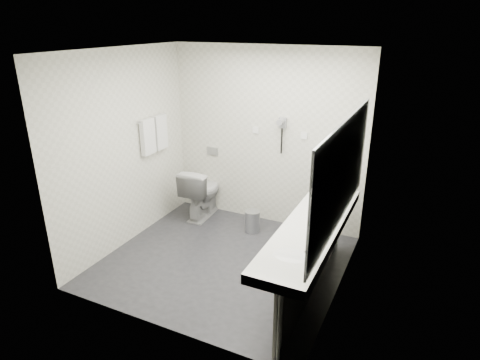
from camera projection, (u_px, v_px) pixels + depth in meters
The scene contains 31 objects.
floor at pixel (224, 261), 5.12m from camera, with size 2.80×2.80×0.00m, color #27272C.
ceiling at pixel (220, 50), 4.21m from camera, with size 2.80×2.80×0.00m, color white.
wall_back at pixel (266, 138), 5.76m from camera, with size 2.80×2.80×0.00m, color silver.
wall_front at pixel (152, 210), 3.57m from camera, with size 2.80×2.80×0.00m, color silver.
wall_left at pixel (125, 150), 5.23m from camera, with size 2.60×2.60×0.00m, color silver.
wall_right at pixel (347, 186), 4.10m from camera, with size 2.60×2.60×0.00m, color silver.
vanity_counter at pixel (311, 229), 4.21m from camera, with size 0.55×2.20×0.10m, color white.
vanity_panel at pixel (311, 265), 4.35m from camera, with size 0.03×2.15×0.75m, color gray.
vanity_post_near at pixel (279, 328), 3.46m from camera, with size 0.06×0.06×0.75m, color silver.
vanity_post_far at pixel (337, 225), 5.21m from camera, with size 0.06×0.06×0.75m, color silver.
mirror at pixel (343, 173), 3.87m from camera, with size 0.02×2.20×1.05m, color #B2BCC6.
basin_near at pixel (291, 257), 3.65m from camera, with size 0.40×0.31×0.05m, color white.
basin_far at pixel (328, 202), 4.74m from camera, with size 0.40×0.31×0.05m, color white.
faucet_near at pixel (313, 253), 3.54m from camera, with size 0.04×0.04×0.15m, color silver.
faucet_far at pixel (346, 198), 4.63m from camera, with size 0.04×0.04×0.15m, color silver.
soap_bottle_a at pixel (312, 220), 4.17m from camera, with size 0.05×0.05×0.11m, color white.
soap_bottle_c at pixel (329, 221), 4.13m from camera, with size 0.04×0.04×0.11m, color white.
glass_left at pixel (325, 214), 4.30m from camera, with size 0.06×0.06×0.11m, color silver.
glass_right at pixel (340, 212), 4.36m from camera, with size 0.06×0.06×0.10m, color silver.
toilet at pixel (202, 192), 6.17m from camera, with size 0.43×0.76×0.77m, color white.
flush_plate at pixel (213, 151), 6.19m from camera, with size 0.18×0.02×0.12m, color #B2B5BA.
pedal_bin at pixel (252, 222), 5.78m from camera, with size 0.21×0.21×0.30m, color #B2B5BA.
bin_lid at pixel (253, 212), 5.73m from camera, with size 0.21×0.21×0.01m, color #B2B5BA.
towel_rail at pixel (152, 118), 5.56m from camera, with size 0.02×0.02×0.62m, color silver.
towel_near at pixel (148, 137), 5.52m from camera, with size 0.07×0.24×0.48m, color white.
towel_far at pixel (160, 132), 5.75m from camera, with size 0.07×0.24×0.48m, color white.
dryer_cradle at pixel (283, 123), 5.54m from camera, with size 0.10×0.04×0.14m, color gray.
dryer_barrel at pixel (281, 122), 5.47m from camera, with size 0.08×0.08×0.14m, color gray.
dryer_cord at pixel (282, 141), 5.62m from camera, with size 0.02×0.02×0.35m, color black.
switch_plate_a at pixel (256, 130), 5.77m from camera, with size 0.09×0.02×0.09m, color white.
switch_plate_b at pixel (304, 136), 5.49m from camera, with size 0.09×0.02×0.09m, color white.
Camera 1 is at (2.08, -3.89, 2.79)m, focal length 30.93 mm.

